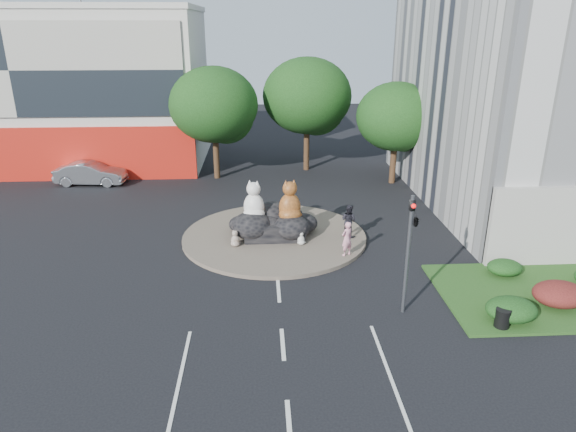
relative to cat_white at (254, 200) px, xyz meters
name	(u,v)px	position (x,y,z in m)	size (l,w,h in m)	color
ground	(283,344)	(1.08, -10.07, -2.20)	(120.00, 120.00, 0.00)	black
roundabout_island	(274,236)	(1.08, -0.07, -2.10)	(10.00, 10.00, 0.20)	brown
rock_plinth	(274,227)	(1.08, -0.07, -1.55)	(3.20, 2.60, 0.90)	black
shophouse_block	(47,87)	(-16.92, 17.84, 3.99)	(25.20, 12.30, 17.40)	beige
grass_verge	(556,294)	(13.08, -7.07, -2.14)	(10.00, 6.00, 0.12)	#1F4D19
tree_left	(215,108)	(-2.85, 11.99, 3.05)	(6.46, 6.46, 8.27)	#382314
tree_mid	(308,99)	(4.15, 13.99, 3.36)	(6.84, 6.84, 8.76)	#382314
tree_right	(397,120)	(10.15, 9.99, 2.43)	(5.70, 5.70, 7.30)	#382314
hedge_near_green	(511,309)	(10.08, -9.07, -1.63)	(2.00, 1.60, 0.90)	black
hedge_red	(559,294)	(12.58, -8.07, -1.58)	(2.20, 1.76, 0.99)	#481313
hedge_back_green	(505,267)	(11.58, -5.27, -1.72)	(1.60, 1.28, 0.72)	black
traffic_light	(412,230)	(6.18, -8.08, 1.42)	(0.44, 1.24, 5.00)	#595B60
street_lamp	(533,163)	(13.90, -2.07, 2.35)	(2.34, 0.22, 8.06)	#595B60
cat_white	(254,200)	(0.00, 0.00, 0.00)	(1.32, 1.14, 2.20)	silver
cat_tabby	(290,200)	(1.92, -0.22, 0.03)	(1.36, 1.18, 2.26)	#C48729
kitten_calico	(235,238)	(-1.00, -1.46, -1.56)	(0.53, 0.46, 0.88)	beige
kitten_white	(301,238)	(2.43, -1.47, -1.63)	(0.45, 0.39, 0.75)	beige
pedestrian_pink	(347,239)	(4.59, -2.92, -1.12)	(0.64, 0.42, 1.77)	pink
pedestrian_dark	(349,221)	(5.08, -0.49, -1.10)	(0.87, 0.68, 1.80)	black
parked_car	(91,173)	(-11.97, 10.71, -1.37)	(1.75, 5.02, 1.65)	#999BA0
litter_bin	(503,318)	(9.53, -9.54, -1.71)	(0.57, 0.57, 0.75)	black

